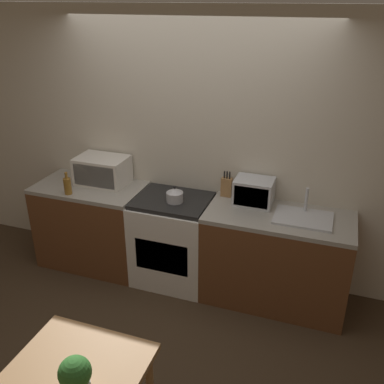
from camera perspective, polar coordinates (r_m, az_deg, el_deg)
ground_plane at (r=3.96m, az=-5.19°, el=-17.60°), size 16.00×16.00×0.00m
wall_back at (r=4.17m, az=0.31°, el=5.78°), size 10.00×0.06×2.60m
counter_left_run at (r=4.65m, az=-13.05°, el=-4.26°), size 1.10×0.62×0.90m
counter_right_run at (r=4.06m, az=11.07°, el=-8.68°), size 1.30×0.62×0.90m
stove_range at (r=4.28m, az=-2.52°, el=-6.38°), size 0.73×0.62×0.90m
kettle at (r=3.98m, az=-2.32°, el=-0.39°), size 0.16×0.16×0.16m
microwave at (r=4.44m, az=-11.87°, el=2.83°), size 0.51×0.35×0.28m
bottle at (r=4.29m, az=-16.26°, el=0.82°), size 0.07×0.07×0.22m
knife_block at (r=4.09m, az=4.64°, el=0.70°), size 0.10×0.06×0.25m
toaster_oven at (r=3.95m, az=8.23°, el=0.04°), size 0.35×0.27×0.24m
sink_basin at (r=3.82m, az=14.63°, el=-3.26°), size 0.49×0.36×0.24m
potted_plant at (r=2.45m, az=-15.26°, el=-22.75°), size 0.17×0.17×0.26m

